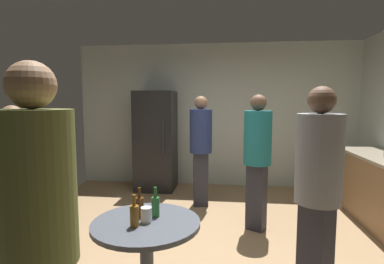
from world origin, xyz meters
name	(u,v)px	position (x,y,z in m)	size (l,w,h in m)	color
ground_plane	(205,254)	(0.00, 0.00, -0.05)	(5.20, 5.20, 0.10)	#9E7C56
wall_back	(216,115)	(0.00, 2.63, 1.35)	(5.32, 0.06, 2.70)	beige
refrigerator	(156,141)	(-1.07, 2.20, 0.90)	(0.70, 0.68, 1.80)	black
foreground_table	(146,235)	(-0.37, -1.05, 0.63)	(0.80, 0.80, 0.73)	#4C515B
beer_bottle_amber	(134,215)	(-0.42, -1.15, 0.82)	(0.06, 0.06, 0.23)	#8C5919
beer_bottle_brown	(140,206)	(-0.43, -0.98, 0.82)	(0.06, 0.06, 0.23)	#593314
beer_bottle_green	(155,206)	(-0.32, -0.96, 0.82)	(0.06, 0.06, 0.23)	#26662D
plastic_cup_white	(146,215)	(-0.36, -1.07, 0.79)	(0.08, 0.08, 0.11)	white
person_in_navy_shirt	(201,142)	(-0.18, 1.39, 0.99)	(0.39, 0.39, 1.70)	#2D2D38
person_in_teal_shirt	(257,152)	(0.60, 0.60, 1.00)	(0.46, 0.46, 1.70)	#2D2D38
person_in_white_shirt	(16,182)	(-1.59, -0.79, 0.92)	(0.47, 0.47, 1.58)	#2D2D38
person_in_olive_shirt	(39,226)	(-0.62, -1.91, 1.05)	(0.48, 0.48, 1.79)	#2D2D38
person_in_gray_shirt	(318,182)	(0.91, -0.83, 1.01)	(0.48, 0.48, 1.73)	#2D2D38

